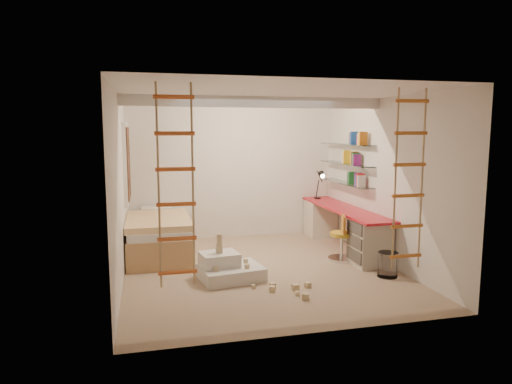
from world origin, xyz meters
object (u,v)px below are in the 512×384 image
object	(u,v)px
bed	(158,236)
desk	(342,226)
play_platform	(228,269)
swivel_chair	(342,244)

from	to	relation	value
bed	desk	bearing A→B (deg)	-6.49
bed	play_platform	size ratio (longest dim) A/B	2.13
swivel_chair	play_platform	bearing A→B (deg)	-165.87
play_platform	bed	bearing A→B (deg)	120.65
desk	swivel_chair	bearing A→B (deg)	-114.71
bed	swivel_chair	xyz separation A→B (m)	(2.88, -1.05, -0.05)
bed	swivel_chair	size ratio (longest dim) A/B	2.67
desk	bed	xyz separation A→B (m)	(-3.20, 0.36, -0.07)
swivel_chair	bed	bearing A→B (deg)	159.92
bed	play_platform	xyz separation A→B (m)	(0.92, -1.55, -0.18)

